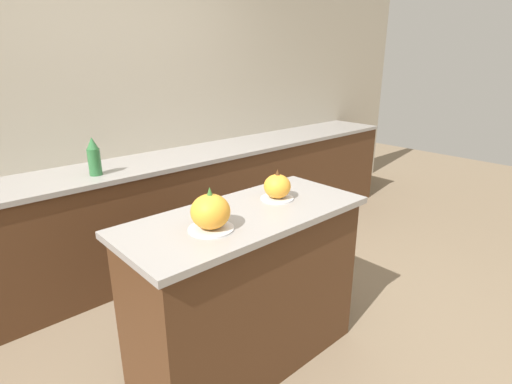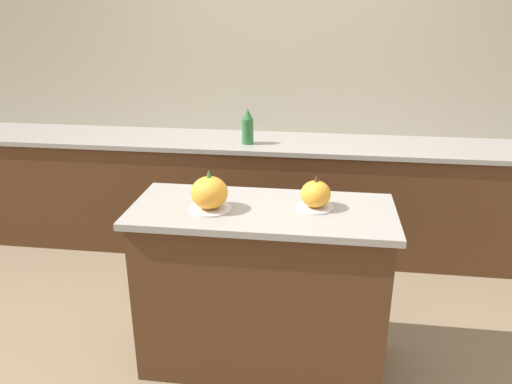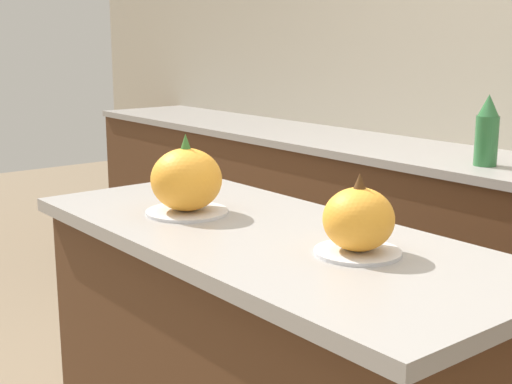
{
  "view_description": "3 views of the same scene",
  "coord_description": "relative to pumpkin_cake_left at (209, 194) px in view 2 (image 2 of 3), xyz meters",
  "views": [
    {
      "loc": [
        -1.24,
        -1.44,
        1.69
      ],
      "look_at": [
        0.07,
        -0.0,
        1.03
      ],
      "focal_mm": 28.0,
      "sensor_mm": 36.0,
      "label": 1
    },
    {
      "loc": [
        0.28,
        -2.29,
        1.9
      ],
      "look_at": [
        -0.03,
        -0.01,
        1.02
      ],
      "focal_mm": 35.0,
      "sensor_mm": 36.0,
      "label": 2
    },
    {
      "loc": [
        1.25,
        -1.02,
        1.38
      ],
      "look_at": [
        -0.05,
        0.02,
        1.01
      ],
      "focal_mm": 50.0,
      "sensor_mm": 36.0,
      "label": 3
    }
  ],
  "objects": [
    {
      "name": "ground_plane",
      "position": [
        0.26,
        0.05,
        -1.01
      ],
      "size": [
        12.0,
        12.0,
        0.0
      ],
      "primitive_type": "plane",
      "color": "#847056"
    },
    {
      "name": "wall_back",
      "position": [
        0.26,
        1.76,
        0.24
      ],
      "size": [
        8.0,
        0.06,
        2.5
      ],
      "color": "#B2A893",
      "rests_on": "ground_plane"
    },
    {
      "name": "kitchen_island",
      "position": [
        0.26,
        0.05,
        -0.55
      ],
      "size": [
        1.33,
        0.57,
        0.93
      ],
      "color": "#4C2D19",
      "rests_on": "ground_plane"
    },
    {
      "name": "back_counter",
      "position": [
        0.26,
        1.43,
        -0.56
      ],
      "size": [
        6.0,
        0.6,
        0.9
      ],
      "color": "#4C2D19",
      "rests_on": "ground_plane"
    },
    {
      "name": "bottle_tall",
      "position": [
        -0.01,
        1.34,
        0.02
      ],
      "size": [
        0.09,
        0.09,
        0.27
      ],
      "color": "#2D6B38",
      "rests_on": "back_counter"
    },
    {
      "name": "pumpkin_cake_right",
      "position": [
        0.52,
        0.09,
        -0.01
      ],
      "size": [
        0.18,
        0.18,
        0.17
      ],
      "color": "silver",
      "rests_on": "kitchen_island"
    },
    {
      "name": "pumpkin_cake_left",
      "position": [
        0.0,
        0.0,
        0.0
      ],
      "size": [
        0.21,
        0.21,
        0.21
      ],
      "color": "silver",
      "rests_on": "kitchen_island"
    }
  ]
}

